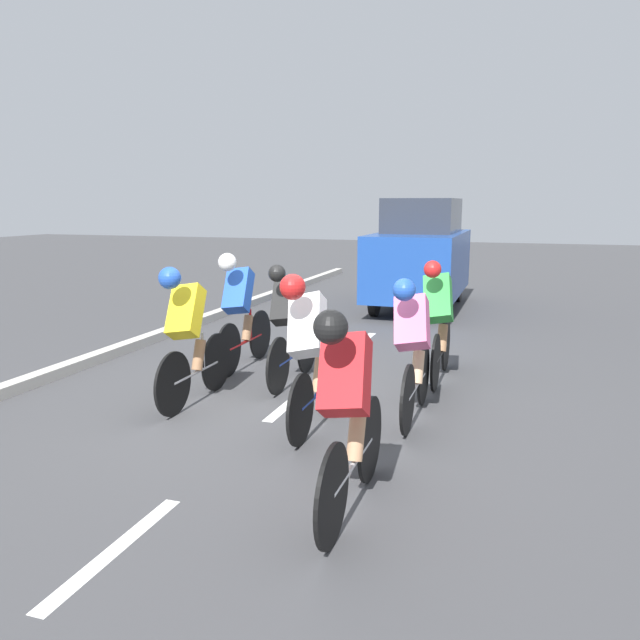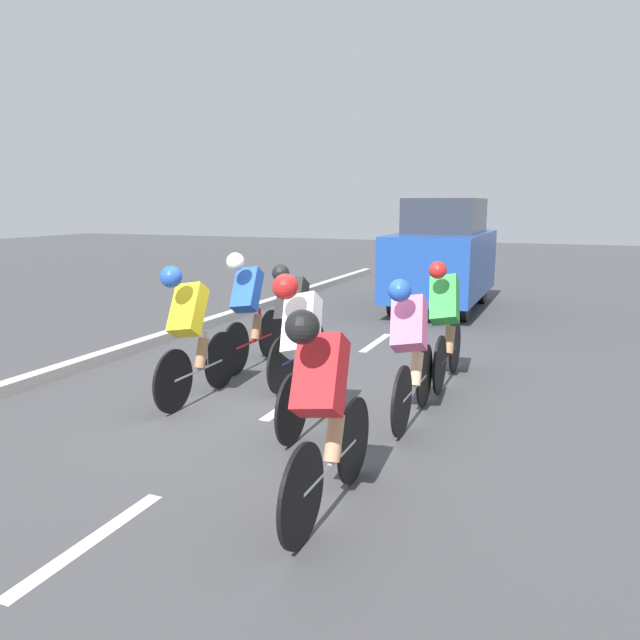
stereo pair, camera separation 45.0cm
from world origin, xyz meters
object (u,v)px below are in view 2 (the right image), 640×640
(cyclist_white, at_px, (304,347))
(cyclist_yellow, at_px, (190,330))
(cyclist_green, at_px, (445,320))
(cyclist_pink, at_px, (410,347))
(cyclist_red, at_px, (323,407))
(cyclist_black, at_px, (294,322))
(cyclist_blue, at_px, (249,307))
(support_car, at_px, (443,255))

(cyclist_white, xyz_separation_m, cyclist_yellow, (1.52, -0.35, -0.02))
(cyclist_white, bearing_deg, cyclist_green, -114.29)
(cyclist_white, height_order, cyclist_green, cyclist_white)
(cyclist_white, relative_size, cyclist_pink, 0.98)
(cyclist_red, relative_size, cyclist_black, 1.02)
(cyclist_red, xyz_separation_m, cyclist_pink, (-0.10, -2.10, -0.02))
(cyclist_blue, height_order, cyclist_yellow, cyclist_blue)
(cyclist_pink, distance_m, cyclist_yellow, 2.42)
(cyclist_green, relative_size, cyclist_red, 0.98)
(cyclist_black, bearing_deg, cyclist_red, 117.95)
(cyclist_black, height_order, cyclist_yellow, cyclist_yellow)
(cyclist_red, distance_m, cyclist_pink, 2.10)
(cyclist_blue, bearing_deg, cyclist_green, -175.56)
(cyclist_white, height_order, cyclist_black, cyclist_white)
(cyclist_yellow, bearing_deg, support_car, -100.68)
(cyclist_blue, relative_size, support_car, 0.45)
(cyclist_red, distance_m, cyclist_black, 3.30)
(cyclist_black, xyz_separation_m, cyclist_yellow, (0.77, 1.07, 0.05))
(cyclist_pink, xyz_separation_m, cyclist_yellow, (2.41, 0.25, 0.04))
(cyclist_red, bearing_deg, support_car, -83.95)
(cyclist_black, xyz_separation_m, cyclist_blue, (0.89, -0.49, 0.05))
(cyclist_blue, bearing_deg, cyclist_white, 130.63)
(cyclist_black, height_order, cyclist_blue, cyclist_blue)
(cyclist_green, xyz_separation_m, cyclist_yellow, (2.47, 1.76, 0.03))
(cyclist_white, distance_m, cyclist_blue, 2.51)
(cyclist_red, bearing_deg, cyclist_green, -92.45)
(cyclist_white, distance_m, cyclist_green, 2.31)
(cyclist_pink, height_order, cyclist_blue, cyclist_blue)
(cyclist_green, height_order, cyclist_black, cyclist_green)
(cyclist_green, xyz_separation_m, support_car, (1.11, -5.43, 0.34))
(cyclist_yellow, bearing_deg, cyclist_black, -125.69)
(cyclist_pink, relative_size, cyclist_black, 0.99)
(cyclist_yellow, xyz_separation_m, support_car, (-1.36, -7.19, 0.31))
(cyclist_green, height_order, cyclist_blue, cyclist_blue)
(cyclist_green, distance_m, cyclist_yellow, 3.03)
(cyclist_white, bearing_deg, cyclist_black, -62.09)
(support_car, bearing_deg, cyclist_green, 101.58)
(cyclist_red, distance_m, support_car, 9.10)
(cyclist_green, bearing_deg, cyclist_white, 65.71)
(cyclist_blue, bearing_deg, cyclist_pink, 152.67)
(cyclist_white, height_order, cyclist_red, cyclist_white)
(cyclist_green, height_order, support_car, support_car)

